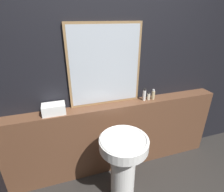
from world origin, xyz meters
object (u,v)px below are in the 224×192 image
object	(u,v)px
towel_stack	(54,109)
lotion_bottle	(153,95)
shampoo_bottle	(144,95)
conditioner_bottle	(149,96)
mirror	(105,66)
pedestal_sink	(123,162)

from	to	relation	value
towel_stack	lotion_bottle	xyz separation A→B (m)	(1.19, 0.00, 0.00)
towel_stack	shampoo_bottle	size ratio (longest dim) A/B	1.49
conditioner_bottle	lotion_bottle	size ratio (longest dim) A/B	0.78
mirror	conditioner_bottle	xyz separation A→B (m)	(0.53, -0.08, -0.41)
pedestal_sink	lotion_bottle	xyz separation A→B (m)	(0.57, 0.48, 0.49)
pedestal_sink	conditioner_bottle	world-z (taller)	conditioner_bottle
towel_stack	shampoo_bottle	distance (m)	1.07
pedestal_sink	conditioner_bottle	bearing A→B (deg)	43.43
mirror	towel_stack	bearing A→B (deg)	-172.75
pedestal_sink	shampoo_bottle	world-z (taller)	shampoo_bottle
mirror	conditioner_bottle	size ratio (longest dim) A/B	9.07
conditioner_bottle	lotion_bottle	bearing A→B (deg)	0.00
lotion_bottle	towel_stack	bearing A→B (deg)	180.00
lotion_bottle	pedestal_sink	bearing A→B (deg)	-139.89
towel_stack	shampoo_bottle	xyz separation A→B (m)	(1.07, 0.00, 0.02)
towel_stack	lotion_bottle	size ratio (longest dim) A/B	1.86
pedestal_sink	mirror	world-z (taller)	mirror
mirror	shampoo_bottle	bearing A→B (deg)	-9.15
pedestal_sink	shampoo_bottle	size ratio (longest dim) A/B	5.18
towel_stack	lotion_bottle	bearing A→B (deg)	0.00
conditioner_bottle	pedestal_sink	bearing A→B (deg)	-136.57
mirror	towel_stack	world-z (taller)	mirror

